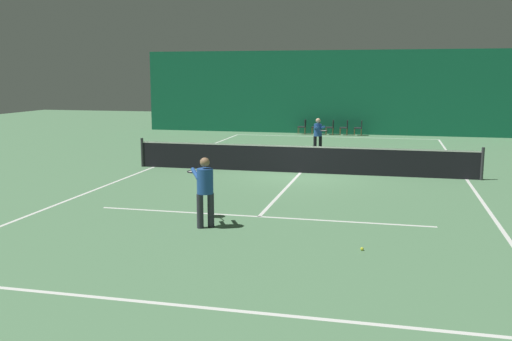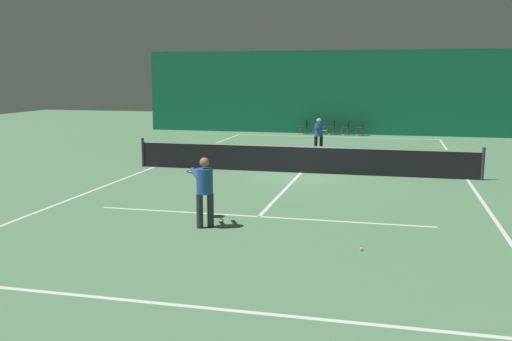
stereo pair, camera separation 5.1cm
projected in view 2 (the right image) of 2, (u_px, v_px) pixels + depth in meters
ground_plane at (301, 173)px, 19.90m from camera, size 60.00×60.00×0.00m
backdrop_curtain at (339, 92)px, 32.54m from camera, size 23.00×0.12×4.76m
court_line_baseline_far at (335, 137)px, 31.31m from camera, size 11.00×0.10×0.00m
court_line_baseline_near at (174, 305)px, 8.49m from camera, size 11.00×0.10×0.00m
court_line_service_far at (323, 150)px, 26.04m from camera, size 8.25×0.10×0.00m
court_line_service_near at (259, 217)px, 13.77m from camera, size 8.25×0.10×0.00m
court_line_sideline_left at (155, 167)px, 21.17m from camera, size 0.10×23.80×0.00m
court_line_sideline_right at (467, 179)px, 18.63m from camera, size 0.10×23.80×0.00m
court_line_centre at (301, 173)px, 19.90m from camera, size 0.10×12.80×0.00m
tennis_net at (301, 158)px, 19.82m from camera, size 12.00×0.10×1.07m
player_near at (204, 187)px, 12.69m from camera, size 1.02×1.28×1.59m
player_far at (319, 133)px, 24.70m from camera, size 0.80×1.32×1.52m
courtside_chair_0 at (304, 126)px, 32.77m from camera, size 0.44×0.44×0.84m
courtside_chair_1 at (318, 126)px, 32.59m from camera, size 0.44×0.44×0.84m
courtside_chair_2 at (332, 126)px, 32.40m from camera, size 0.44×0.44×0.84m
courtside_chair_3 at (346, 127)px, 32.22m from camera, size 0.44×0.44×0.84m
courtside_chair_4 at (361, 127)px, 32.03m from camera, size 0.44×0.44×0.84m
tennis_ball at (361, 249)px, 11.11m from camera, size 0.07×0.07×0.07m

